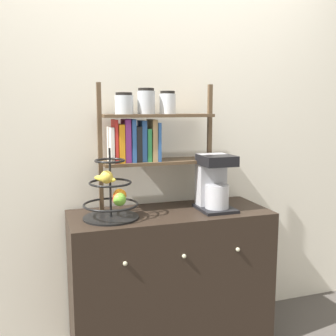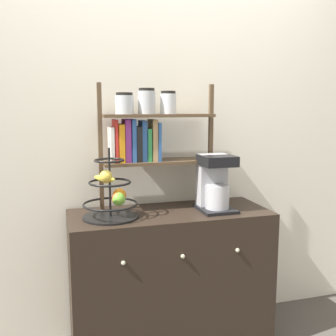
# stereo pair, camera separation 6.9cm
# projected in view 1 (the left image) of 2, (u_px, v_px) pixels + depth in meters

# --- Properties ---
(wall_back) EXTENTS (7.00, 0.05, 2.60)m
(wall_back) POSITION_uv_depth(u_px,v_px,m) (156.00, 128.00, 2.46)
(wall_back) COLOR silver
(wall_back) RESTS_ON ground_plane
(sideboard) EXTENTS (1.16, 0.48, 0.83)m
(sideboard) POSITION_uv_depth(u_px,v_px,m) (170.00, 279.00, 2.34)
(sideboard) COLOR black
(sideboard) RESTS_ON ground_plane
(coffee_maker) EXTENTS (0.20, 0.25, 0.33)m
(coffee_maker) POSITION_uv_depth(u_px,v_px,m) (214.00, 182.00, 2.31)
(coffee_maker) COLOR black
(coffee_maker) RESTS_ON sideboard
(fruit_stand) EXTENTS (0.30, 0.30, 0.39)m
(fruit_stand) POSITION_uv_depth(u_px,v_px,m) (112.00, 196.00, 2.12)
(fruit_stand) COLOR black
(fruit_stand) RESTS_ON sideboard
(shelf_hutch) EXTENTS (0.70, 0.20, 0.74)m
(shelf_hutch) POSITION_uv_depth(u_px,v_px,m) (144.00, 132.00, 2.28)
(shelf_hutch) COLOR brown
(shelf_hutch) RESTS_ON sideboard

